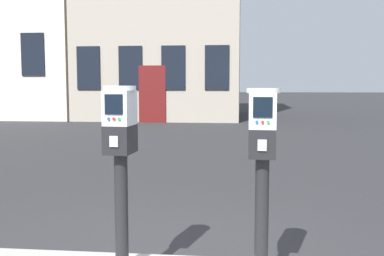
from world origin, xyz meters
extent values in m
cylinder|color=black|center=(-0.24, -0.12, 0.55)|extent=(0.10, 0.10, 0.81)
cube|color=black|center=(-0.24, -0.12, 1.05)|extent=(0.19, 0.25, 0.19)
cube|color=#A5A8AD|center=(-0.25, -0.24, 1.05)|extent=(0.06, 0.02, 0.07)
cube|color=#B7BABF|center=(-0.24, -0.12, 1.25)|extent=(0.19, 0.24, 0.23)
cube|color=black|center=(-0.25, -0.24, 1.28)|extent=(0.12, 0.02, 0.13)
cylinder|color=blue|center=(-0.29, -0.24, 1.19)|extent=(0.02, 0.01, 0.02)
cylinder|color=red|center=(-0.25, -0.24, 1.19)|extent=(0.02, 0.01, 0.02)
cylinder|color=green|center=(-0.22, -0.24, 1.19)|extent=(0.02, 0.01, 0.02)
cylinder|color=#B7BABF|center=(-0.24, -0.12, 1.39)|extent=(0.23, 0.23, 0.03)
cylinder|color=black|center=(0.70, -0.12, 0.54)|extent=(0.10, 0.10, 0.80)
cube|color=black|center=(0.70, -0.12, 1.03)|extent=(0.19, 0.25, 0.19)
cube|color=#A5A8AD|center=(0.69, -0.24, 1.03)|extent=(0.06, 0.02, 0.07)
cube|color=#B7BABF|center=(0.70, -0.12, 1.24)|extent=(0.19, 0.24, 0.23)
cube|color=black|center=(0.69, -0.24, 1.27)|extent=(0.12, 0.02, 0.13)
cylinder|color=blue|center=(0.65, -0.24, 1.18)|extent=(0.02, 0.01, 0.02)
cylinder|color=red|center=(0.69, -0.24, 1.18)|extent=(0.02, 0.01, 0.02)
cylinder|color=green|center=(0.72, -0.24, 1.18)|extent=(0.02, 0.01, 0.02)
cylinder|color=#B7BABF|center=(0.70, -0.12, 1.37)|extent=(0.23, 0.23, 0.03)
cube|color=black|center=(-7.26, 13.61, 2.54)|extent=(0.90, 0.06, 1.60)
cube|color=black|center=(-5.11, 13.61, 2.02)|extent=(0.88, 0.06, 1.60)
cube|color=black|center=(-3.51, 13.61, 2.02)|extent=(0.88, 0.06, 1.60)
cube|color=black|center=(-1.92, 13.61, 2.02)|extent=(0.88, 0.06, 1.60)
cube|color=black|center=(-0.32, 13.61, 2.02)|extent=(0.88, 0.06, 1.60)
cube|color=#591414|center=(-2.70, 13.61, 1.05)|extent=(1.00, 0.07, 2.10)
camera|label=1|loc=(0.55, -3.08, 1.41)|focal=42.89mm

